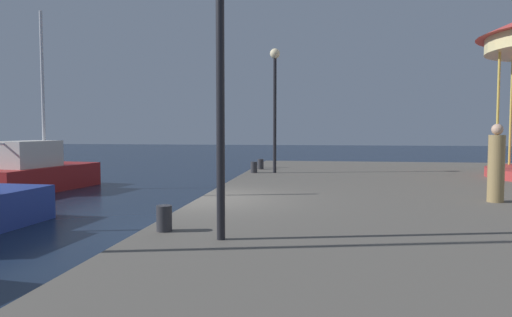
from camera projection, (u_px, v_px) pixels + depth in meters
The scene contains 8 objects.
ground_plane at pixel (199, 233), 10.87m from camera, with size 120.00×120.00×0.00m, color #162338.
sailboat_red at pixel (37, 172), 18.09m from camera, with size 2.67×5.32×6.90m.
lamp_post_near_edge at pixel (220, 28), 6.59m from camera, with size 0.36×0.36×4.37m.
lamp_post_mid_promenade at pixel (275, 89), 16.91m from camera, with size 0.36×0.36×4.44m.
bollard_center at pixel (254, 167), 17.08m from camera, with size 0.24×0.24×0.40m, color #2D2D33.
bollard_south at pixel (164, 218), 7.32m from camera, with size 0.24×0.24×0.40m, color #2D2D33.
bollard_north at pixel (261, 164), 18.61m from camera, with size 0.24×0.24×0.40m, color #2D2D33.
person_by_the_water at pixel (496, 166), 10.22m from camera, with size 0.34×0.34×1.69m.
Camera 1 is at (2.80, -10.46, 2.38)m, focal length 33.25 mm.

